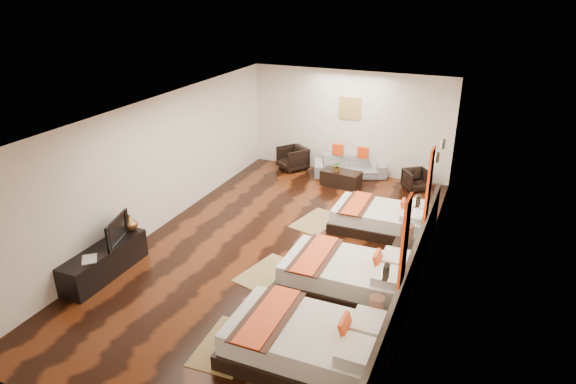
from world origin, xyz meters
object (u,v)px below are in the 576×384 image
at_px(table_plant, 337,167).
at_px(armchair_left, 293,158).
at_px(armchair_right, 416,180).
at_px(sofa, 350,166).
at_px(nightstand_b, 405,253).
at_px(tv, 113,230).
at_px(figurine, 130,223).
at_px(book, 82,261).
at_px(nightstand_a, 375,327).
at_px(tv_console, 105,261).
at_px(coffee_table, 341,178).
at_px(bed_far, 382,218).
at_px(bed_mid, 349,275).
at_px(bed_near, 309,343).

bearing_deg(table_plant, armchair_left, 154.89).
relative_size(armchair_right, table_plant, 2.12).
relative_size(sofa, armchair_left, 2.68).
distance_m(nightstand_b, armchair_left, 5.63).
height_order(tv, armchair_left, tv).
distance_m(figurine, armchair_right, 7.11).
bearing_deg(book, figurine, 90.00).
height_order(nightstand_a, tv_console, nightstand_a).
bearing_deg(armchair_left, sofa, 41.42).
xyz_separation_m(nightstand_a, coffee_table, (-2.29, 5.71, -0.08)).
relative_size(armchair_right, coffee_table, 0.59).
relative_size(bed_far, armchair_left, 2.80).
bearing_deg(nightstand_a, book, -173.59).
xyz_separation_m(bed_mid, nightstand_b, (0.75, 1.11, 0.02)).
relative_size(nightstand_a, armchair_left, 1.12).
xyz_separation_m(tv, sofa, (2.61, 6.28, -0.51)).
bearing_deg(bed_far, figurine, -144.87).
bearing_deg(bed_near, nightstand_b, 76.10).
xyz_separation_m(bed_mid, sofa, (-1.54, 5.30, -0.01)).
distance_m(book, figurine, 1.27).
height_order(bed_near, nightstand_b, nightstand_b).
bearing_deg(tv_console, bed_mid, 16.51).
bearing_deg(book, tv_console, 90.00).
relative_size(sofa, armchair_right, 3.26).
bearing_deg(armchair_right, coffee_table, 157.15).
distance_m(bed_far, armchair_left, 4.15).
relative_size(figurine, sofa, 0.16).
xyz_separation_m(bed_far, sofa, (-1.54, 2.83, 0.02)).
distance_m(sofa, armchair_left, 1.63).
bearing_deg(coffee_table, sofa, 90.00).
height_order(book, figurine, figurine).
bearing_deg(armchair_left, bed_far, -3.75).
xyz_separation_m(bed_near, tv_console, (-4.20, 0.66, -0.02)).
relative_size(sofa, coffee_table, 1.92).
distance_m(bed_near, tv, 4.28).
relative_size(nightstand_b, table_plant, 3.18).
height_order(bed_near, armchair_right, bed_near).
height_order(tv, sofa, tv).
bearing_deg(figurine, nightstand_a, -8.12).
bearing_deg(armchair_left, book, -61.86).
height_order(bed_far, nightstand_a, nightstand_a).
distance_m(bed_mid, bed_far, 2.47).
xyz_separation_m(bed_near, table_plant, (-1.64, 6.35, 0.24)).
bearing_deg(tv, coffee_table, -40.95).
bearing_deg(tv, figurine, -9.86).
xyz_separation_m(tv, armchair_left, (0.98, 6.14, -0.47)).
relative_size(nightstand_a, figurine, 2.56).
height_order(nightstand_b, tv, tv).
bearing_deg(coffee_table, armchair_left, 158.53).
bearing_deg(table_plant, book, -112.50).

